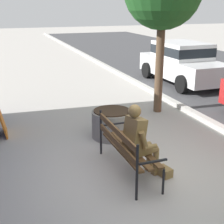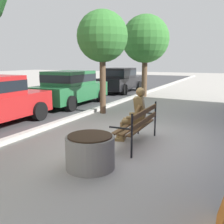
% 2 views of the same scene
% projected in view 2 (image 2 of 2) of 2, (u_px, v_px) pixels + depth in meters
% --- Properties ---
extents(ground_plane, '(80.00, 80.00, 0.00)m').
position_uv_depth(ground_plane, '(137.00, 141.00, 6.44)').
color(ground_plane, '#ADA8A0').
extents(curb_stone, '(60.00, 0.20, 0.12)m').
position_uv_depth(curb_stone, '(47.00, 126.00, 7.67)').
color(curb_stone, '#B2AFA8').
rests_on(curb_stone, ground).
extents(park_bench, '(1.81, 0.55, 0.95)m').
position_uv_depth(park_bench, '(139.00, 123.00, 6.08)').
color(park_bench, brown).
rests_on(park_bench, ground).
extents(bronze_statue_seated, '(0.60, 0.85, 1.37)m').
position_uv_depth(bronze_statue_seated, '(134.00, 115.00, 6.35)').
color(bronze_statue_seated, olive).
rests_on(bronze_statue_seated, ground).
extents(concrete_planter, '(0.93, 0.93, 0.64)m').
position_uv_depth(concrete_planter, '(90.00, 152.00, 4.79)').
color(concrete_planter, gray).
rests_on(concrete_planter, ground).
extents(street_tree_down_street, '(1.90, 1.90, 3.85)m').
position_uv_depth(street_tree_down_street, '(102.00, 37.00, 9.36)').
color(street_tree_down_street, brown).
rests_on(street_tree_down_street, ground).
extents(street_tree_far_corner, '(2.61, 2.61, 4.50)m').
position_uv_depth(street_tree_far_corner, '(145.00, 39.00, 13.93)').
color(street_tree_far_corner, brown).
rests_on(street_tree_far_corner, ground).
extents(parked_car_green, '(4.13, 1.98, 1.56)m').
position_uv_depth(parked_car_green, '(71.00, 87.00, 11.59)').
color(parked_car_green, '#236638').
rests_on(parked_car_green, ground).
extents(parked_car_black, '(4.13, 1.98, 1.56)m').
position_uv_depth(parked_car_black, '(120.00, 79.00, 16.43)').
color(parked_car_black, black).
rests_on(parked_car_black, ground).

